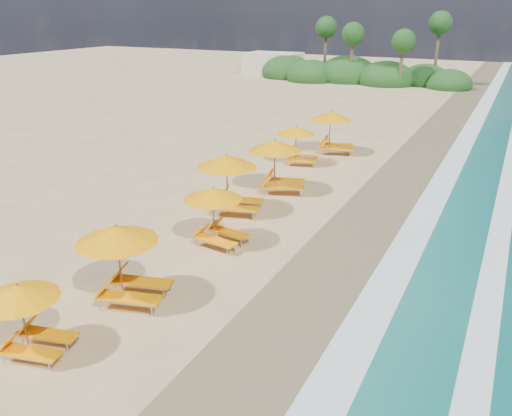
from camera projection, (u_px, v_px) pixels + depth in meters
ground at (256, 236)px, 20.15m from camera, size 160.00×160.00×0.00m
wet_sand at (355, 257)px, 18.45m from camera, size 4.00×160.00×0.01m
surf_foam at (433, 273)px, 17.29m from camera, size 4.00×160.00×0.01m
station_1 at (28, 315)px, 12.96m from camera, size 2.51×2.43×2.03m
station_2 at (125, 259)px, 15.26m from camera, size 3.14×3.05×2.51m
station_3 at (217, 213)px, 19.10m from camera, size 2.61×2.47×2.25m
station_4 at (232, 180)px, 22.02m from camera, size 3.30×3.20×2.64m
station_5 at (279, 162)px, 24.60m from camera, size 3.37×3.32×2.61m
station_6 at (299, 143)px, 29.06m from camera, size 2.77×2.68×2.23m
station_7 at (333, 129)px, 31.24m from camera, size 3.34×3.26×2.63m
treeline at (355, 74)px, 61.75m from camera, size 25.80×8.80×9.74m
beach_building at (273, 64)px, 68.78m from camera, size 7.00×5.00×2.80m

